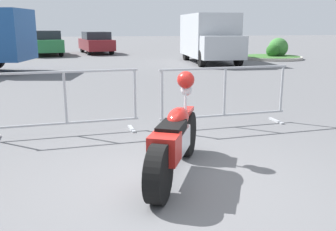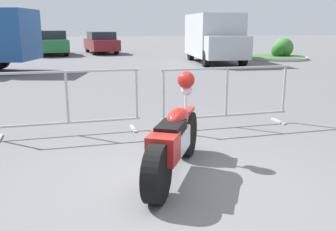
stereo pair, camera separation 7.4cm
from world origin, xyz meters
name	(u,v)px [view 1 (the left image)]	position (x,y,z in m)	size (l,w,h in m)	color
ground_plane	(176,187)	(0.00, 0.00, 0.00)	(120.00, 120.00, 0.00)	#5B5B5E
motorcycle	(175,139)	(0.07, 0.36, 0.45)	(1.06, 1.98, 1.19)	black
crowd_barrier_near	(65,102)	(-1.31, 2.41, 0.56)	(2.41, 0.62, 1.07)	#9EA0A5
crowd_barrier_far	(225,96)	(1.44, 2.41, 0.56)	(2.41, 0.62, 1.07)	#9EA0A5
delivery_van	(209,37)	(4.85, 13.86, 1.24)	(2.18, 5.08, 2.31)	#B2B7BC
parked_car_green	(46,43)	(-3.46, 20.42, 0.74)	(2.46, 4.56, 1.47)	#236B38
parked_car_maroon	(96,43)	(-0.42, 21.13, 0.70)	(2.31, 4.27, 1.38)	maroon
pedestrian	(194,40)	(5.17, 17.71, 0.92)	(0.45, 0.45, 1.69)	#262838
planter_island	(274,53)	(8.97, 15.18, 0.30)	(3.29, 3.29, 1.12)	#ADA89E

